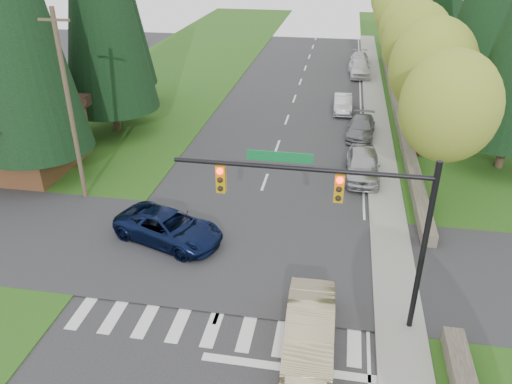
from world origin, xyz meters
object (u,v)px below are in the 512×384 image
(sedan_champagne, at_px, (310,328))
(suv_navy, at_px, (169,227))
(parked_car_c, at_px, (343,104))
(parked_car_a, at_px, (363,165))
(parked_car_d, at_px, (359,68))
(parked_car_b, at_px, (361,128))
(parked_car_e, at_px, (359,60))

(sedan_champagne, xyz_separation_m, suv_navy, (-7.06, 5.59, -0.05))
(parked_car_c, bearing_deg, parked_car_a, -84.99)
(parked_car_c, height_order, parked_car_d, parked_car_d)
(sedan_champagne, distance_m, parked_car_b, 20.97)
(parked_car_e, bearing_deg, sedan_champagne, -90.42)
(parked_car_b, relative_size, parked_car_d, 0.93)
(sedan_champagne, height_order, parked_car_e, sedan_champagne)
(parked_car_c, xyz_separation_m, parked_car_d, (1.40, 11.39, 0.16))
(parked_car_c, bearing_deg, sedan_champagne, -92.95)
(parked_car_d, xyz_separation_m, parked_car_e, (0.00, 4.39, -0.15))
(suv_navy, relative_size, parked_car_a, 1.09)
(parked_car_c, height_order, parked_car_e, parked_car_e)
(sedan_champagne, height_order, parked_car_d, parked_car_d)
(suv_navy, bearing_deg, parked_car_b, -11.13)
(suv_navy, distance_m, parked_car_e, 37.50)
(suv_navy, xyz_separation_m, parked_car_b, (9.07, 15.29, -0.09))
(suv_navy, relative_size, parked_car_c, 1.31)
(parked_car_a, bearing_deg, suv_navy, -136.83)
(suv_navy, distance_m, parked_car_c, 21.98)
(parked_car_a, bearing_deg, parked_car_b, 89.80)
(parked_car_b, xyz_separation_m, parked_car_e, (0.00, 21.10, 0.02))
(suv_navy, bearing_deg, parked_car_e, 5.54)
(parked_car_d, bearing_deg, parked_car_e, 85.64)
(sedan_champagne, relative_size, parked_car_e, 1.03)
(sedan_champagne, distance_m, suv_navy, 9.00)
(suv_navy, relative_size, parked_car_d, 1.09)
(parked_car_c, distance_m, parked_car_d, 11.48)
(parked_car_a, relative_size, parked_car_b, 1.08)
(sedan_champagne, distance_m, parked_car_d, 37.64)
(parked_car_c, relative_size, parked_car_d, 0.83)
(parked_car_d, relative_size, parked_car_e, 1.04)
(parked_car_a, bearing_deg, sedan_champagne, -98.27)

